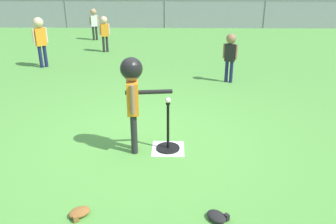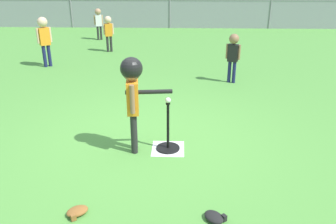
{
  "view_description": "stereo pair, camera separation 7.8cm",
  "coord_description": "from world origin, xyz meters",
  "px_view_note": "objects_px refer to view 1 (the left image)",
  "views": [
    {
      "loc": [
        0.36,
        -4.4,
        2.31
      ],
      "look_at": [
        0.29,
        -0.23,
        0.55
      ],
      "focal_mm": 36.93,
      "sensor_mm": 36.0,
      "label": 1
    },
    {
      "loc": [
        0.44,
        -4.4,
        2.31
      ],
      "look_at": [
        0.29,
        -0.23,
        0.55
      ],
      "focal_mm": 36.93,
      "sensor_mm": 36.0,
      "label": 2
    }
  ],
  "objects_px": {
    "baseball_on_tee": "(168,100)",
    "fielder_near_right": "(40,36)",
    "fielder_deep_left": "(94,20)",
    "fielder_deep_center": "(104,29)",
    "fielder_near_left": "(230,51)",
    "glove_outfield_drop": "(79,212)",
    "batter_child": "(133,86)",
    "glove_near_bats": "(217,216)",
    "batting_tee": "(168,142)"
  },
  "relations": [
    {
      "from": "fielder_near_left",
      "to": "fielder_near_right",
      "type": "bearing_deg",
      "value": 165.48
    },
    {
      "from": "batter_child",
      "to": "glove_outfield_drop",
      "type": "relative_size",
      "value": 4.75
    },
    {
      "from": "fielder_near_left",
      "to": "glove_outfield_drop",
      "type": "bearing_deg",
      "value": -115.79
    },
    {
      "from": "batting_tee",
      "to": "baseball_on_tee",
      "type": "relative_size",
      "value": 9.18
    },
    {
      "from": "fielder_deep_left",
      "to": "glove_outfield_drop",
      "type": "relative_size",
      "value": 3.8
    },
    {
      "from": "fielder_deep_center",
      "to": "glove_outfield_drop",
      "type": "relative_size",
      "value": 3.75
    },
    {
      "from": "fielder_deep_left",
      "to": "fielder_near_left",
      "type": "relative_size",
      "value": 0.99
    },
    {
      "from": "batter_child",
      "to": "fielder_near_right",
      "type": "xyz_separation_m",
      "value": [
        -2.71,
        4.2,
        -0.14
      ]
    },
    {
      "from": "glove_near_bats",
      "to": "batter_child",
      "type": "bearing_deg",
      "value": 124.72
    },
    {
      "from": "batter_child",
      "to": "glove_near_bats",
      "type": "height_order",
      "value": "batter_child"
    },
    {
      "from": "fielder_deep_left",
      "to": "fielder_near_right",
      "type": "distance_m",
      "value": 3.51
    },
    {
      "from": "baseball_on_tee",
      "to": "batting_tee",
      "type": "bearing_deg",
      "value": 153.43
    },
    {
      "from": "baseball_on_tee",
      "to": "glove_near_bats",
      "type": "relative_size",
      "value": 0.27
    },
    {
      "from": "batting_tee",
      "to": "baseball_on_tee",
      "type": "distance_m",
      "value": 0.61
    },
    {
      "from": "fielder_deep_left",
      "to": "fielder_deep_center",
      "type": "bearing_deg",
      "value": -69.03
    },
    {
      "from": "baseball_on_tee",
      "to": "fielder_near_right",
      "type": "xyz_separation_m",
      "value": [
        -3.15,
        4.15,
        0.06
      ]
    },
    {
      "from": "fielder_deep_center",
      "to": "fielder_deep_left",
      "type": "bearing_deg",
      "value": 110.97
    },
    {
      "from": "batting_tee",
      "to": "batter_child",
      "type": "distance_m",
      "value": 0.93
    },
    {
      "from": "fielder_deep_center",
      "to": "glove_outfield_drop",
      "type": "height_order",
      "value": "fielder_deep_center"
    },
    {
      "from": "fielder_near_left",
      "to": "fielder_deep_left",
      "type": "bearing_deg",
      "value": 129.98
    },
    {
      "from": "batter_child",
      "to": "fielder_near_right",
      "type": "bearing_deg",
      "value": 122.83
    },
    {
      "from": "baseball_on_tee",
      "to": "glove_near_bats",
      "type": "height_order",
      "value": "baseball_on_tee"
    },
    {
      "from": "fielder_deep_left",
      "to": "glove_outfield_drop",
      "type": "distance_m",
      "value": 9.19
    },
    {
      "from": "glove_outfield_drop",
      "to": "fielder_deep_left",
      "type": "bearing_deg",
      "value": 100.92
    },
    {
      "from": "baseball_on_tee",
      "to": "batter_child",
      "type": "xyz_separation_m",
      "value": [
        -0.45,
        -0.05,
        0.2
      ]
    },
    {
      "from": "batter_child",
      "to": "fielder_deep_center",
      "type": "height_order",
      "value": "batter_child"
    },
    {
      "from": "batting_tee",
      "to": "fielder_near_right",
      "type": "bearing_deg",
      "value": 127.25
    },
    {
      "from": "batting_tee",
      "to": "fielder_deep_left",
      "type": "xyz_separation_m",
      "value": [
        -2.6,
        7.61,
        0.56
      ]
    },
    {
      "from": "batting_tee",
      "to": "glove_near_bats",
      "type": "xyz_separation_m",
      "value": [
        0.51,
        -1.43,
        -0.07
      ]
    },
    {
      "from": "fielder_deep_left",
      "to": "glove_near_bats",
      "type": "bearing_deg",
      "value": -71.0
    },
    {
      "from": "fielder_near_left",
      "to": "fielder_deep_center",
      "type": "bearing_deg",
      "value": 138.34
    },
    {
      "from": "glove_near_bats",
      "to": "glove_outfield_drop",
      "type": "height_order",
      "value": "same"
    },
    {
      "from": "glove_near_bats",
      "to": "glove_outfield_drop",
      "type": "xyz_separation_m",
      "value": [
        -1.38,
        0.04,
        0.0
      ]
    },
    {
      "from": "fielder_near_right",
      "to": "glove_outfield_drop",
      "type": "xyz_separation_m",
      "value": [
        2.29,
        -5.54,
        -0.74
      ]
    },
    {
      "from": "fielder_deep_center",
      "to": "glove_near_bats",
      "type": "bearing_deg",
      "value": -71.49
    },
    {
      "from": "glove_near_bats",
      "to": "glove_outfield_drop",
      "type": "relative_size",
      "value": 1.0
    },
    {
      "from": "batting_tee",
      "to": "batter_child",
      "type": "relative_size",
      "value": 0.53
    },
    {
      "from": "baseball_on_tee",
      "to": "fielder_deep_center",
      "type": "height_order",
      "value": "fielder_deep_center"
    },
    {
      "from": "batter_child",
      "to": "fielder_deep_center",
      "type": "distance_m",
      "value": 6.08
    },
    {
      "from": "fielder_near_right",
      "to": "fielder_near_left",
      "type": "height_order",
      "value": "fielder_near_right"
    },
    {
      "from": "glove_near_bats",
      "to": "baseball_on_tee",
      "type": "bearing_deg",
      "value": 109.6
    },
    {
      "from": "fielder_near_right",
      "to": "glove_outfield_drop",
      "type": "relative_size",
      "value": 4.45
    },
    {
      "from": "batter_child",
      "to": "fielder_near_left",
      "type": "distance_m",
      "value": 3.51
    },
    {
      "from": "baseball_on_tee",
      "to": "fielder_near_left",
      "type": "distance_m",
      "value": 3.26
    },
    {
      "from": "fielder_near_right",
      "to": "fielder_deep_center",
      "type": "bearing_deg",
      "value": 53.9
    },
    {
      "from": "glove_outfield_drop",
      "to": "fielder_near_right",
      "type": "bearing_deg",
      "value": 112.44
    },
    {
      "from": "glove_near_bats",
      "to": "glove_outfield_drop",
      "type": "bearing_deg",
      "value": 178.46
    },
    {
      "from": "fielder_near_right",
      "to": "glove_near_bats",
      "type": "relative_size",
      "value": 4.45
    },
    {
      "from": "fielder_deep_left",
      "to": "fielder_near_left",
      "type": "bearing_deg",
      "value": -50.02
    },
    {
      "from": "fielder_deep_center",
      "to": "fielder_near_left",
      "type": "distance_m",
      "value": 4.26
    }
  ]
}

